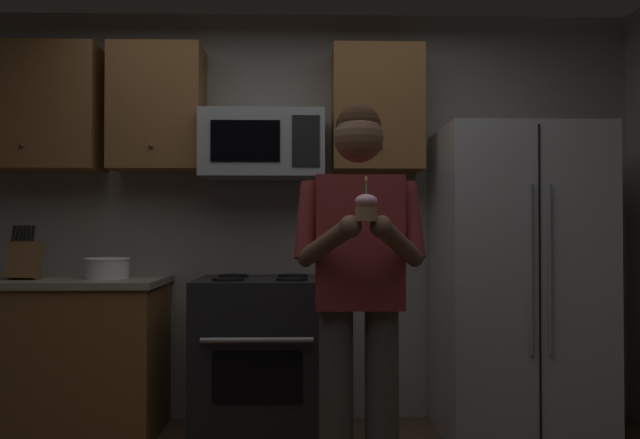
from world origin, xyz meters
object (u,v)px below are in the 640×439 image
object	(u,v)px
person	(359,278)
bowl_large_white	(107,268)
knife_block	(25,259)
refrigerator	(517,282)
oven_range	(262,357)
microwave	(263,145)
cupcake	(366,207)

from	to	relation	value
person	bowl_large_white	bearing A→B (deg)	145.31
knife_block	person	size ratio (longest dim) A/B	0.18
refrigerator	bowl_large_white	bearing A→B (deg)	179.08
oven_range	refrigerator	xyz separation A→B (m)	(1.50, -0.04, 0.44)
microwave	cupcake	distance (m)	1.56
cupcake	knife_block	bearing A→B (deg)	145.75
oven_range	person	bearing A→B (deg)	-63.08
bowl_large_white	person	size ratio (longest dim) A/B	0.15
oven_range	cupcake	distance (m)	1.62
microwave	bowl_large_white	size ratio (longest dim) A/B	2.80
microwave	bowl_large_white	xyz separation A→B (m)	(-0.90, -0.12, -0.74)
microwave	refrigerator	world-z (taller)	microwave
oven_range	bowl_large_white	xyz separation A→B (m)	(-0.90, -0.00, 0.52)
refrigerator	cupcake	size ratio (longest dim) A/B	10.35
person	cupcake	xyz separation A→B (m)	(0.00, -0.33, 0.30)
refrigerator	cupcake	xyz separation A→B (m)	(-1.01, -1.26, 0.39)
person	cupcake	world-z (taller)	person
knife_block	cupcake	xyz separation A→B (m)	(1.86, -1.27, 0.25)
oven_range	cupcake	xyz separation A→B (m)	(0.49, -1.30, 0.83)
oven_range	microwave	xyz separation A→B (m)	(0.00, 0.12, 1.26)
microwave	person	bearing A→B (deg)	-65.68
refrigerator	knife_block	distance (m)	2.87
refrigerator	knife_block	bearing A→B (deg)	179.81
refrigerator	knife_block	size ratio (longest dim) A/B	5.63
person	refrigerator	bearing A→B (deg)	42.60
refrigerator	person	distance (m)	1.37
refrigerator	person	size ratio (longest dim) A/B	1.02
refrigerator	bowl_large_white	world-z (taller)	refrigerator
person	oven_range	bearing A→B (deg)	116.92
refrigerator	bowl_large_white	distance (m)	2.41
oven_range	microwave	distance (m)	1.26
knife_block	bowl_large_white	xyz separation A→B (m)	(0.46, 0.03, -0.05)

